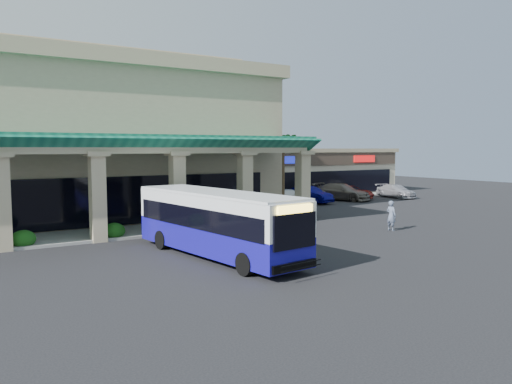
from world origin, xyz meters
TOP-DOWN VIEW (x-y plane):
  - ground at (0.00, 0.00)m, footprint 110.00×110.00m
  - main_building at (-8.00, 16.00)m, footprint 30.80×14.80m
  - arcade at (-8.00, 6.80)m, footprint 30.00×6.20m
  - strip_mall at (18.00, 24.00)m, footprint 22.50×12.50m
  - palm_0 at (8.50, 11.00)m, footprint 2.40×2.40m
  - palm_1 at (9.50, 14.00)m, footprint 2.40×2.40m
  - broadleaf_tree at (7.50, 19.00)m, footprint 2.60×2.60m
  - transit_bus at (-3.95, -1.40)m, footprint 3.76×10.87m
  - pedestrian at (8.26, -0.53)m, footprint 0.47×0.68m
  - car_silver at (10.94, 13.65)m, footprint 3.31×4.60m
  - car_white at (13.53, 13.97)m, footprint 2.38×4.74m
  - car_red at (17.67, 14.27)m, footprint 4.07×5.97m
  - car_gray at (19.11, 14.67)m, footprint 3.52×5.17m
  - car_extra at (23.96, 13.27)m, footprint 2.15×4.63m

SIDE VIEW (x-z plane):
  - ground at x=0.00m, z-range 0.00..0.00m
  - car_extra at x=23.96m, z-range 0.00..1.31m
  - car_gray at x=19.11m, z-range 0.00..1.31m
  - car_silver at x=10.94m, z-range 0.00..1.45m
  - car_white at x=13.53m, z-range 0.00..1.49m
  - car_red at x=17.67m, z-range 0.00..1.60m
  - pedestrian at x=8.26m, z-range 0.00..1.80m
  - transit_bus at x=-3.95m, z-range 0.00..2.97m
  - broadleaf_tree at x=7.50m, z-range 0.00..4.81m
  - strip_mall at x=18.00m, z-range 0.00..4.90m
  - arcade at x=-8.00m, z-range 0.00..5.70m
  - palm_1 at x=9.50m, z-range 0.00..5.80m
  - palm_0 at x=8.50m, z-range 0.00..6.60m
  - main_building at x=-8.00m, z-range 0.00..11.35m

